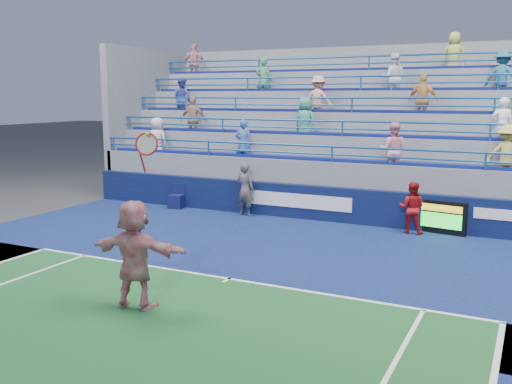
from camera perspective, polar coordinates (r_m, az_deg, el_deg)
The scene contains 8 objects.
ground at distance 12.46m, azimuth -2.71°, elevation -8.76°, with size 120.00×120.00×0.00m, color #333538.
sponsor_wall at distance 18.10m, azimuth 7.30°, elevation -1.21°, with size 18.00×0.32×1.10m.
bleacher_stand at distance 21.52m, azimuth 10.62°, elevation 3.11°, with size 18.00×5.60×6.13m.
serve_speed_board at distance 17.16m, azimuth 18.11°, elevation -2.45°, with size 1.38×0.38×0.95m.
judge_chair at distance 20.25m, azimuth -7.92°, elevation -0.85°, with size 0.55×0.56×0.87m.
tennis_player at distance 10.82m, azimuth -12.02°, elevation -6.09°, with size 1.97×0.85×3.30m.
line_judge at distance 18.76m, azimuth -1.09°, elevation 0.28°, with size 0.64×0.42×1.77m, color #141A39.
ball_girl at distance 16.92m, azimuth 15.31°, elevation -1.54°, with size 0.73×0.57×1.50m, color #A31216.
Camera 1 is at (5.75, -10.33, 3.92)m, focal length 40.00 mm.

